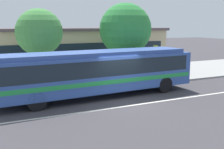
{
  "coord_description": "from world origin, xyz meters",
  "views": [
    {
      "loc": [
        -7.05,
        -13.16,
        4.18
      ],
      "look_at": [
        -0.05,
        1.41,
        1.3
      ],
      "focal_mm": 44.97,
      "sensor_mm": 36.0,
      "label": 1
    }
  ],
  "objects_px": {
    "pedestrian_walking_along_curb": "(103,69)",
    "pedestrian_waiting_near_sign": "(24,75)",
    "pedestrian_standing_by_tree": "(52,74)",
    "street_tree_mid_block": "(125,29)",
    "transit_bus": "(98,70)",
    "street_tree_near_stop": "(39,32)",
    "bus_stop_sign": "(155,59)"
  },
  "relations": [
    {
      "from": "pedestrian_waiting_near_sign",
      "to": "pedestrian_walking_along_curb",
      "type": "distance_m",
      "value": 5.6
    },
    {
      "from": "pedestrian_waiting_near_sign",
      "to": "pedestrian_standing_by_tree",
      "type": "height_order",
      "value": "pedestrian_waiting_near_sign"
    },
    {
      "from": "pedestrian_walking_along_curb",
      "to": "pedestrian_standing_by_tree",
      "type": "height_order",
      "value": "pedestrian_walking_along_curb"
    },
    {
      "from": "pedestrian_walking_along_curb",
      "to": "pedestrian_waiting_near_sign",
      "type": "bearing_deg",
      "value": -174.5
    },
    {
      "from": "pedestrian_standing_by_tree",
      "to": "street_tree_near_stop",
      "type": "distance_m",
      "value": 3.17
    },
    {
      "from": "pedestrian_waiting_near_sign",
      "to": "street_tree_mid_block",
      "type": "relative_size",
      "value": 0.3
    },
    {
      "from": "pedestrian_walking_along_curb",
      "to": "street_tree_mid_block",
      "type": "xyz_separation_m",
      "value": [
        2.16,
        0.64,
        2.76
      ]
    },
    {
      "from": "bus_stop_sign",
      "to": "street_tree_mid_block",
      "type": "height_order",
      "value": "street_tree_mid_block"
    },
    {
      "from": "pedestrian_waiting_near_sign",
      "to": "street_tree_near_stop",
      "type": "xyz_separation_m",
      "value": [
        1.42,
        1.92,
        2.53
      ]
    },
    {
      "from": "pedestrian_standing_by_tree",
      "to": "street_tree_mid_block",
      "type": "relative_size",
      "value": 0.28
    },
    {
      "from": "pedestrian_waiting_near_sign",
      "to": "bus_stop_sign",
      "type": "height_order",
      "value": "bus_stop_sign"
    },
    {
      "from": "pedestrian_standing_by_tree",
      "to": "street_tree_mid_block",
      "type": "distance_m",
      "value": 6.66
    },
    {
      "from": "pedestrian_waiting_near_sign",
      "to": "pedestrian_standing_by_tree",
      "type": "xyz_separation_m",
      "value": [
        1.76,
        0.15,
        -0.09
      ]
    },
    {
      "from": "bus_stop_sign",
      "to": "street_tree_near_stop",
      "type": "relative_size",
      "value": 0.51
    },
    {
      "from": "pedestrian_walking_along_curb",
      "to": "bus_stop_sign",
      "type": "xyz_separation_m",
      "value": [
        3.29,
        -1.79,
        0.73
      ]
    },
    {
      "from": "transit_bus",
      "to": "street_tree_mid_block",
      "type": "xyz_separation_m",
      "value": [
        3.98,
        4.1,
        2.26
      ]
    },
    {
      "from": "street_tree_near_stop",
      "to": "street_tree_mid_block",
      "type": "relative_size",
      "value": 0.91
    },
    {
      "from": "pedestrian_walking_along_curb",
      "to": "street_tree_mid_block",
      "type": "distance_m",
      "value": 3.56
    },
    {
      "from": "street_tree_mid_block",
      "to": "bus_stop_sign",
      "type": "bearing_deg",
      "value": -64.97
    },
    {
      "from": "pedestrian_waiting_near_sign",
      "to": "pedestrian_walking_along_curb",
      "type": "height_order",
      "value": "pedestrian_waiting_near_sign"
    },
    {
      "from": "pedestrian_waiting_near_sign",
      "to": "street_tree_mid_block",
      "type": "height_order",
      "value": "street_tree_mid_block"
    },
    {
      "from": "pedestrian_standing_by_tree",
      "to": "street_tree_mid_block",
      "type": "height_order",
      "value": "street_tree_mid_block"
    },
    {
      "from": "transit_bus",
      "to": "pedestrian_waiting_near_sign",
      "type": "height_order",
      "value": "transit_bus"
    },
    {
      "from": "pedestrian_waiting_near_sign",
      "to": "pedestrian_walking_along_curb",
      "type": "xyz_separation_m",
      "value": [
        5.57,
        0.54,
        -0.06
      ]
    },
    {
      "from": "transit_bus",
      "to": "pedestrian_standing_by_tree",
      "type": "distance_m",
      "value": 3.7
    },
    {
      "from": "pedestrian_waiting_near_sign",
      "to": "street_tree_near_stop",
      "type": "relative_size",
      "value": 0.33
    },
    {
      "from": "street_tree_mid_block",
      "to": "pedestrian_walking_along_curb",
      "type": "bearing_deg",
      "value": -163.54
    },
    {
      "from": "bus_stop_sign",
      "to": "street_tree_mid_block",
      "type": "bearing_deg",
      "value": 115.03
    },
    {
      "from": "bus_stop_sign",
      "to": "pedestrian_standing_by_tree",
      "type": "bearing_deg",
      "value": 168.78
    },
    {
      "from": "pedestrian_walking_along_curb",
      "to": "street_tree_mid_block",
      "type": "height_order",
      "value": "street_tree_mid_block"
    },
    {
      "from": "pedestrian_standing_by_tree",
      "to": "street_tree_near_stop",
      "type": "xyz_separation_m",
      "value": [
        -0.34,
        1.76,
        2.62
      ]
    },
    {
      "from": "transit_bus",
      "to": "bus_stop_sign",
      "type": "distance_m",
      "value": 5.39
    }
  ]
}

